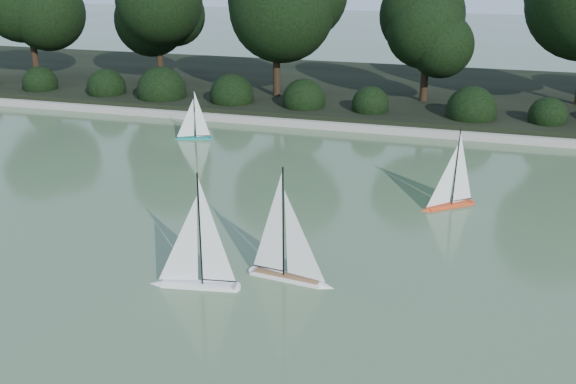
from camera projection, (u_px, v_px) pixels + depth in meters
The scene contains 9 objects.
ground at pixel (254, 330), 7.55m from camera, with size 80.00×80.00×0.00m, color #3B5331.
pond_coping at pixel (372, 128), 15.60m from camera, with size 40.00×0.35×0.18m, color gray.
far_bank at pixel (393, 92), 19.17m from camera, with size 40.00×8.00×0.30m, color black.
tree_line at pixel (439, 12), 16.56m from camera, with size 26.31×3.93×4.39m.
shrub_hedge at pixel (378, 105), 16.28m from camera, with size 29.10×1.10×1.10m.
sailboat_white_a at pixel (191, 268), 8.44m from camera, with size 1.25×0.37×1.70m.
sailboat_white_b at pixel (293, 263), 8.59m from camera, with size 1.26×0.35×1.71m.
sailboat_orange at pixel (447, 195), 11.02m from camera, with size 0.94×0.78×1.49m.
sailboat_teal at pixel (191, 131), 14.96m from camera, with size 0.92×0.42×1.27m.
Camera 1 is at (2.14, -6.11, 4.23)m, focal length 40.00 mm.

